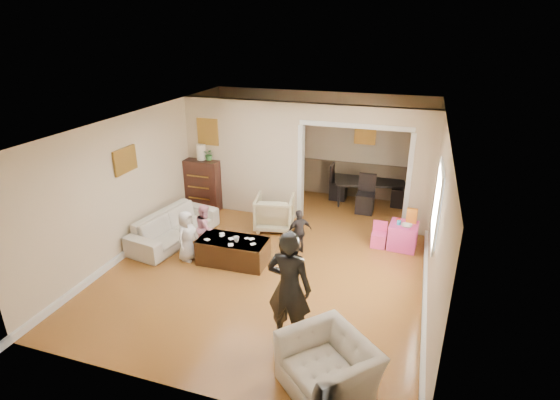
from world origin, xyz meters
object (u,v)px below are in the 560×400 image
(dresser, at_px, (203,184))
(child_kneel_a, at_px, (187,236))
(table_lamp, at_px, (201,152))
(adult_person, at_px, (289,288))
(sofa, at_px, (174,227))
(coffee_cup, at_px, (236,239))
(dining_table, at_px, (369,191))
(cyan_cup, at_px, (399,223))
(child_toddler, at_px, (299,232))
(armchair_front, at_px, (328,367))
(coffee_table, at_px, (233,251))
(armchair_back, at_px, (275,212))
(play_table, at_px, (403,236))
(child_kneel_b, at_px, (205,228))

(dresser, relative_size, child_kneel_a, 1.24)
(table_lamp, relative_size, adult_person, 0.21)
(sofa, xyz_separation_m, coffee_cup, (1.59, -0.50, 0.22))
(coffee_cup, bearing_deg, dining_table, 63.40)
(sofa, distance_m, child_kneel_a, 0.90)
(coffee_cup, relative_size, child_kneel_a, 0.11)
(cyan_cup, bearing_deg, sofa, -166.15)
(adult_person, xyz_separation_m, child_toddler, (-0.54, 2.46, -0.41))
(table_lamp, bearing_deg, dresser, 0.00)
(dining_table, distance_m, child_toddler, 3.12)
(sofa, bearing_deg, cyan_cup, -66.48)
(armchair_front, height_order, adult_person, adult_person)
(coffee_table, height_order, cyan_cup, cyan_cup)
(armchair_back, xyz_separation_m, armchair_front, (2.04, -4.03, -0.03))
(play_table, relative_size, child_toddler, 0.60)
(play_table, bearing_deg, adult_person, -112.20)
(child_kneel_a, height_order, child_toddler, child_kneel_a)
(armchair_back, distance_m, adult_person, 3.61)
(sofa, xyz_separation_m, dresser, (-0.21, 1.72, 0.31))
(sofa, relative_size, table_lamp, 5.62)
(dining_table, bearing_deg, child_kneel_b, -142.78)
(armchair_front, relative_size, child_kneel_a, 1.09)
(dresser, bearing_deg, armchair_front, -48.91)
(cyan_cup, xyz_separation_m, dining_table, (-0.84, 2.20, -0.25))
(cyan_cup, height_order, child_toddler, child_toddler)
(armchair_front, xyz_separation_m, table_lamp, (-4.00, 4.59, 1.04))
(armchair_front, relative_size, dining_table, 0.63)
(table_lamp, height_order, coffee_table, table_lamp)
(adult_person, distance_m, child_toddler, 2.55)
(armchair_front, distance_m, dresser, 6.09)
(sofa, distance_m, cyan_cup, 4.46)
(play_table, distance_m, child_toddler, 2.06)
(coffee_table, bearing_deg, sofa, 163.18)
(play_table, height_order, adult_person, adult_person)
(armchair_front, bearing_deg, adult_person, 177.34)
(armchair_back, distance_m, table_lamp, 2.28)
(cyan_cup, bearing_deg, table_lamp, 171.78)
(child_kneel_b, bearing_deg, dining_table, -59.66)
(coffee_table, relative_size, dining_table, 0.75)
(armchair_back, xyz_separation_m, dining_table, (1.73, 2.11, -0.08))
(dresser, xyz_separation_m, child_kneel_b, (1.00, -1.87, -0.13))
(sofa, height_order, child_kneel_b, child_kneel_b)
(coffee_cup, bearing_deg, armchair_front, -47.10)
(dresser, xyz_separation_m, dining_table, (3.69, 1.55, -0.31))
(sofa, distance_m, armchair_back, 2.10)
(armchair_back, height_order, child_kneel_b, child_kneel_b)
(table_lamp, bearing_deg, child_kneel_a, -69.82)
(child_kneel_b, bearing_deg, coffee_table, -134.70)
(coffee_cup, distance_m, child_kneel_a, 0.96)
(dresser, distance_m, dining_table, 4.02)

